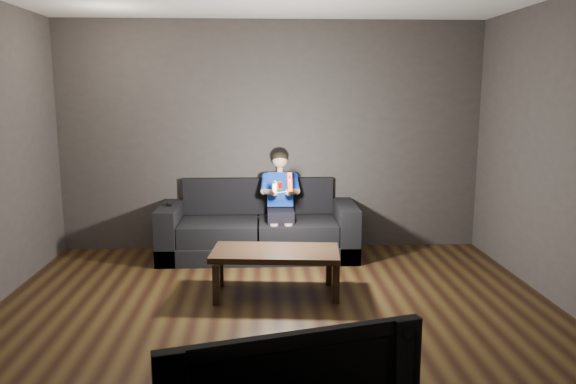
{
  "coord_description": "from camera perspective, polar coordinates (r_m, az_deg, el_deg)",
  "views": [
    {
      "loc": [
        -0.12,
        -4.17,
        1.88
      ],
      "look_at": [
        0.15,
        1.55,
        0.85
      ],
      "focal_mm": 35.0,
      "sensor_mm": 36.0,
      "label": 1
    }
  ],
  "objects": [
    {
      "name": "nunchuk_white",
      "position": [
        5.95,
        -1.37,
        0.54
      ],
      "size": [
        0.07,
        0.09,
        0.14
      ],
      "color": "white",
      "rests_on": "child"
    },
    {
      "name": "child",
      "position": [
        6.39,
        -0.78,
        -0.25
      ],
      "size": [
        0.44,
        0.55,
        1.09
      ],
      "color": "black",
      "rests_on": "sofa"
    },
    {
      "name": "coffee_table",
      "position": [
        5.25,
        -1.28,
        -6.53
      ],
      "size": [
        1.22,
        0.69,
        0.43
      ],
      "color": "black",
      "rests_on": "floor"
    },
    {
      "name": "wii_remote_red",
      "position": [
        5.95,
        0.15,
        1.02
      ],
      "size": [
        0.06,
        0.08,
        0.2
      ],
      "color": "red",
      "rests_on": "child"
    },
    {
      "name": "floor",
      "position": [
        4.57,
        -1.0,
        -14.06
      ],
      "size": [
        5.0,
        5.0,
        0.0
      ],
      "primitive_type": "plane",
      "color": "black",
      "rests_on": "ground"
    },
    {
      "name": "wii_remote_black",
      "position": [
        6.47,
        -11.98,
        -1.22
      ],
      "size": [
        0.07,
        0.15,
        0.03
      ],
      "color": "black",
      "rests_on": "sofa"
    },
    {
      "name": "sofa",
      "position": [
        6.54,
        -3.02,
        -3.95
      ],
      "size": [
        2.23,
        0.96,
        0.86
      ],
      "color": "black",
      "rests_on": "floor"
    },
    {
      "name": "front_wall",
      "position": [
        1.75,
        1.32,
        -7.34
      ],
      "size": [
        5.0,
        0.04,
        2.7
      ],
      "primitive_type": "cube",
      "color": "#35312F",
      "rests_on": "ground"
    },
    {
      "name": "back_wall",
      "position": [
        6.69,
        -1.67,
        5.65
      ],
      "size": [
        5.0,
        0.04,
        2.7
      ],
      "primitive_type": "cube",
      "color": "#35312F",
      "rests_on": "ground"
    }
  ]
}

